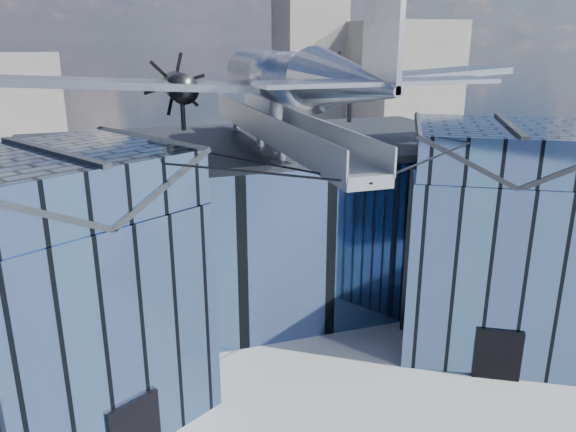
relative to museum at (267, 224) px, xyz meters
name	(u,v)px	position (x,y,z in m)	size (l,w,h in m)	color
ground_plane	(300,360)	(0.00, -5.82, -5.54)	(120.00, 120.00, 0.00)	gray
museum	(267,224)	(0.00, 0.00, 0.00)	(32.88, 24.50, 17.60)	#45628E
bg_towers	(179,85)	(1.45, 44.67, 4.47)	(77.00, 24.50, 26.00)	slate
tree_side_e	(535,198)	(23.46, 4.72, -1.80)	(4.45, 4.45, 5.52)	#301F13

